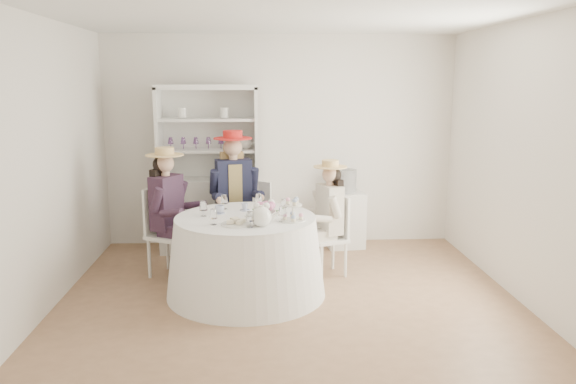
{
  "coord_description": "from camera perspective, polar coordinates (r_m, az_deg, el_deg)",
  "views": [
    {
      "loc": [
        -0.29,
        -5.27,
        2.12
      ],
      "look_at": [
        0.0,
        0.1,
        1.05
      ],
      "focal_mm": 35.0,
      "sensor_mm": 36.0,
      "label": 1
    }
  ],
  "objects": [
    {
      "name": "teacup_a",
      "position": [
        5.7,
        -6.97,
        -1.82
      ],
      "size": [
        0.11,
        0.11,
        0.08
      ],
      "primitive_type": "imported",
      "rotation": [
        0.0,
        0.0,
        0.18
      ],
      "color": "white",
      "rests_on": "tea_table"
    },
    {
      "name": "ground",
      "position": [
        5.69,
        0.05,
        -10.63
      ],
      "size": [
        4.5,
        4.5,
        0.0
      ],
      "primitive_type": "plane",
      "color": "#855F42",
      "rests_on": "ground"
    },
    {
      "name": "ceiling",
      "position": [
        5.31,
        0.06,
        17.51
      ],
      "size": [
        4.5,
        4.5,
        0.0
      ],
      "primitive_type": "plane",
      "rotation": [
        3.14,
        0.0,
        0.0
      ],
      "color": "white",
      "rests_on": "wall_back"
    },
    {
      "name": "sandwich_plate",
      "position": [
        5.25,
        -5.27,
        -3.16
      ],
      "size": [
        0.29,
        0.29,
        0.06
      ],
      "rotation": [
        0.0,
        0.0,
        -0.34
      ],
      "color": "white",
      "rests_on": "tea_table"
    },
    {
      "name": "teacup_b",
      "position": [
        5.81,
        -4.42,
        -1.55
      ],
      "size": [
        0.1,
        0.1,
        0.07
      ],
      "primitive_type": "imported",
      "rotation": [
        0.0,
        0.0,
        -0.43
      ],
      "color": "white",
      "rests_on": "tea_table"
    },
    {
      "name": "wall_front",
      "position": [
        3.38,
        1.91,
        -1.92
      ],
      "size": [
        4.5,
        0.0,
        4.5
      ],
      "primitive_type": "plane",
      "rotation": [
        -1.57,
        0.0,
        0.0
      ],
      "color": "silver",
      "rests_on": "ground"
    },
    {
      "name": "wall_left",
      "position": [
        5.68,
        -23.27,
        2.54
      ],
      "size": [
        0.0,
        4.5,
        4.5
      ],
      "primitive_type": "plane",
      "rotation": [
        1.57,
        0.0,
        1.57
      ],
      "color": "silver",
      "rests_on": "ground"
    },
    {
      "name": "guest_right",
      "position": [
        6.12,
        4.07,
        -1.96
      ],
      "size": [
        0.53,
        0.49,
        1.29
      ],
      "rotation": [
        0.0,
        0.0,
        -1.22
      ],
      "color": "silver",
      "rests_on": "ground"
    },
    {
      "name": "guest_left",
      "position": [
        6.2,
        -12.03,
        -1.28
      ],
      "size": [
        0.61,
        0.55,
        1.42
      ],
      "rotation": [
        0.0,
        0.0,
        1.07
      ],
      "color": "silver",
      "rests_on": "ground"
    },
    {
      "name": "wall_right",
      "position": [
        5.9,
        22.46,
        2.9
      ],
      "size": [
        0.0,
        4.5,
        4.5
      ],
      "primitive_type": "plane",
      "rotation": [
        1.57,
        0.0,
        -1.57
      ],
      "color": "silver",
      "rests_on": "ground"
    },
    {
      "name": "flower_bowl",
      "position": [
        5.5,
        -2.44,
        -2.34
      ],
      "size": [
        0.28,
        0.28,
        0.06
      ],
      "primitive_type": "imported",
      "rotation": [
        0.0,
        0.0,
        -0.27
      ],
      "color": "white",
      "rests_on": "tea_table"
    },
    {
      "name": "hutch",
      "position": [
        7.1,
        -7.92,
        -0.09
      ],
      "size": [
        1.37,
        0.84,
        2.08
      ],
      "rotation": [
        0.0,
        0.0,
        0.33
      ],
      "color": "silver",
      "rests_on": "ground"
    },
    {
      "name": "guest_mid",
      "position": [
        6.54,
        -5.5,
        0.29
      ],
      "size": [
        0.59,
        0.63,
        1.56
      ],
      "rotation": [
        0.0,
        0.0,
        0.24
      ],
      "color": "silver",
      "rests_on": "ground"
    },
    {
      "name": "cupcake_stand",
      "position": [
        5.36,
        0.5,
        -2.11
      ],
      "size": [
        0.23,
        0.23,
        0.22
      ],
      "rotation": [
        0.0,
        0.0,
        -0.25
      ],
      "color": "white",
      "rests_on": "tea_table"
    },
    {
      "name": "wall_back",
      "position": [
        7.32,
        -0.8,
        5.2
      ],
      "size": [
        4.5,
        0.0,
        4.5
      ],
      "primitive_type": "plane",
      "rotation": [
        1.57,
        0.0,
        0.0
      ],
      "color": "silver",
      "rests_on": "ground"
    },
    {
      "name": "table_teapot",
      "position": [
        5.19,
        -2.71,
        -2.52
      ],
      "size": [
        0.27,
        0.19,
        0.2
      ],
      "rotation": [
        0.0,
        0.0,
        -0.09
      ],
      "color": "white",
      "rests_on": "tea_table"
    },
    {
      "name": "tea_table",
      "position": [
        5.67,
        -4.29,
        -6.48
      ],
      "size": [
        1.59,
        1.59,
        0.8
      ],
      "rotation": [
        0.0,
        0.0,
        -0.17
      ],
      "color": "white",
      "rests_on": "ground"
    },
    {
      "name": "side_table",
      "position": [
        7.33,
        5.75,
        -2.74
      ],
      "size": [
        0.51,
        0.51,
        0.72
      ],
      "primitive_type": "cube",
      "rotation": [
        0.0,
        0.0,
        0.1
      ],
      "color": "silver",
      "rests_on": "ground"
    },
    {
      "name": "stemware_set",
      "position": [
        5.54,
        -4.36,
        -1.76
      ],
      "size": [
        0.89,
        0.89,
        0.15
      ],
      "color": "white",
      "rests_on": "tea_table"
    },
    {
      "name": "spare_chair",
      "position": [
        6.99,
        -2.46,
        -2.21
      ],
      "size": [
        0.53,
        0.53,
        0.93
      ],
      "rotation": [
        0.0,
        0.0,
        2.5
      ],
      "color": "silver",
      "rests_on": "ground"
    },
    {
      "name": "teacup_c",
      "position": [
        5.71,
        -2.39,
        -1.77
      ],
      "size": [
        0.1,
        0.1,
        0.07
      ],
      "primitive_type": "imported",
      "rotation": [
        0.0,
        0.0,
        -0.2
      ],
      "color": "white",
      "rests_on": "tea_table"
    },
    {
      "name": "flower_arrangement",
      "position": [
        5.54,
        -2.34,
        -1.51
      ],
      "size": [
        0.2,
        0.2,
        0.08
      ],
      "rotation": [
        0.0,
        0.0,
        0.33
      ],
      "color": "pink",
      "rests_on": "tea_table"
    },
    {
      "name": "hatbox",
      "position": [
        7.22,
        5.82,
        1.14
      ],
      "size": [
        0.36,
        0.36,
        0.29
      ],
      "primitive_type": "cylinder",
      "rotation": [
        0.0,
        0.0,
        0.31
      ],
      "color": "black",
      "rests_on": "side_table"
    }
  ]
}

